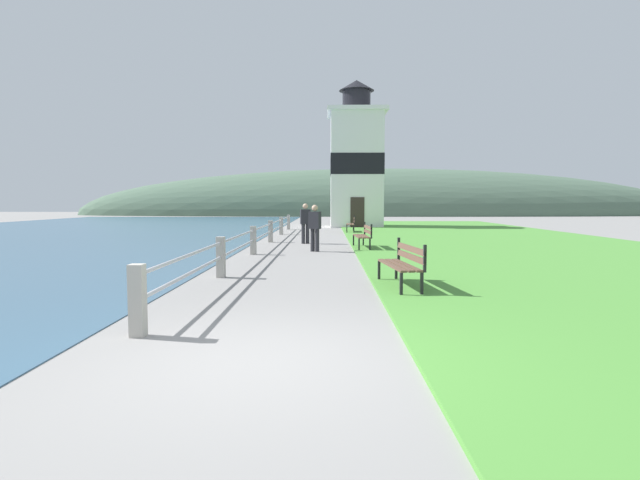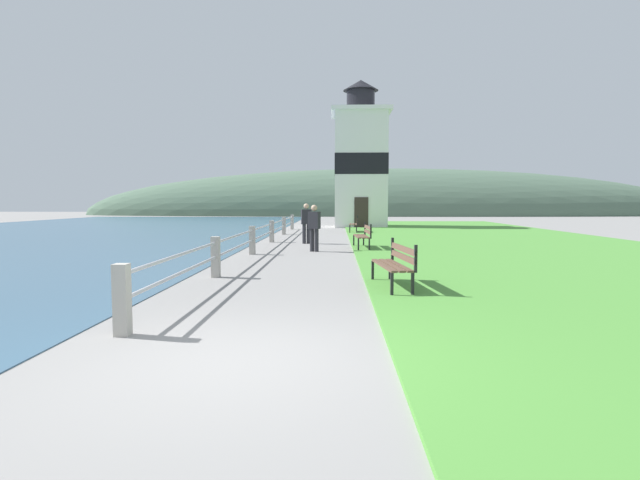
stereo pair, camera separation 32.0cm
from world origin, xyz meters
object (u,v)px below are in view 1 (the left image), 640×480
at_px(person_by_railing, 305,222).
at_px(park_bench_near, 403,262).
at_px(person_strolling, 315,226).
at_px(park_bench_far, 352,223).
at_px(lighthouse, 356,163).
at_px(park_bench_midway, 364,234).

bearing_deg(person_by_railing, park_bench_near, 178.83).
bearing_deg(person_strolling, park_bench_far, 16.25).
relative_size(park_bench_far, lighthouse, 0.18).
xyz_separation_m(park_bench_midway, person_by_railing, (-2.20, 2.41, 0.34)).
distance_m(park_bench_midway, lighthouse, 16.77).
distance_m(park_bench_far, person_strolling, 10.61).
bearing_deg(park_bench_far, person_strolling, 82.37).
relative_size(lighthouse, person_strolling, 6.18).
relative_size(park_bench_midway, person_strolling, 1.20).
bearing_deg(lighthouse, park_bench_near, -91.16).
xyz_separation_m(park_bench_near, park_bench_midway, (-0.16, 8.19, 0.00)).
distance_m(park_bench_near, person_strolling, 7.59).
bearing_deg(lighthouse, park_bench_far, -95.15).
distance_m(park_bench_near, park_bench_midway, 8.20).
xyz_separation_m(park_bench_far, person_strolling, (-1.78, -10.45, 0.33)).
height_order(park_bench_midway, person_by_railing, person_by_railing).
relative_size(person_strolling, person_by_railing, 0.98).
relative_size(park_bench_near, person_by_railing, 1.15).
relative_size(park_bench_far, person_by_railing, 1.10).
bearing_deg(person_strolling, lighthouse, 18.01).
height_order(park_bench_midway, lighthouse, lighthouse).
distance_m(park_bench_near, person_by_railing, 10.87).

